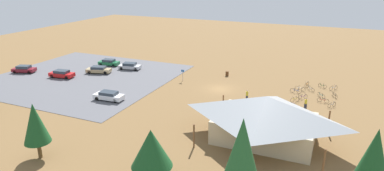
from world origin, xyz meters
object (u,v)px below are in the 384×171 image
at_px(pine_far_east, 35,123).
at_px(trash_bin, 227,74).
at_px(car_tan_mid_lot, 99,70).
at_px(bicycle_white_yard_front, 300,89).
at_px(bicycle_green_yard_right, 322,86).
at_px(car_red_near_entry, 62,74).
at_px(bicycle_teal_trailside, 321,95).
at_px(bicycle_silver_edge_south, 332,105).
at_px(bicycle_black_lone_east, 335,95).
at_px(pine_east, 242,150).
at_px(bicycle_red_by_bin, 323,100).
at_px(bicycle_orange_near_sign, 307,84).
at_px(car_white_back_corner, 109,96).
at_px(bicycle_white_yard_left, 333,88).
at_px(visitor_by_pavilion, 293,108).
at_px(bicycle_purple_yard_center, 303,97).
at_px(lot_sign, 183,73).
at_px(car_green_aisle_side, 109,62).
at_px(visitor_near_lot, 306,104).
at_px(visitor_crossing_yard, 247,95).
at_px(car_silver_far_end, 130,66).
at_px(car_maroon_front_row, 24,69).
at_px(pine_mideast, 151,148).
at_px(bike_pavilion, 265,115).
at_px(bicycle_blue_mid_cluster, 296,91).
at_px(pine_center, 374,159).
at_px(bicycle_silver_front_row, 311,89).
at_px(bicycle_yellow_back_row, 295,100).

bearing_deg(pine_far_east, trash_bin, -103.99).
bearing_deg(car_tan_mid_lot, bicycle_white_yard_front, -171.99).
xyz_separation_m(bicycle_green_yard_right, car_red_near_entry, (45.24, 13.43, 0.40)).
bearing_deg(bicycle_teal_trailside, bicycle_silver_edge_south, 114.25).
bearing_deg(bicycle_black_lone_east, pine_east, 78.38).
distance_m(bicycle_red_by_bin, bicycle_black_lone_east, 3.43).
distance_m(bicycle_orange_near_sign, car_white_back_corner, 33.51).
distance_m(bicycle_white_yard_left, car_tan_mid_lot, 43.23).
bearing_deg(visitor_by_pavilion, bicycle_purple_yard_center, -95.48).
relative_size(bicycle_teal_trailside, car_tan_mid_lot, 0.25).
bearing_deg(bicycle_silver_edge_south, lot_sign, -6.02).
distance_m(bicycle_orange_near_sign, car_green_aisle_side, 40.01).
distance_m(bicycle_black_lone_east, car_tan_mid_lot, 43.06).
xyz_separation_m(car_tan_mid_lot, visitor_near_lot, (-39.12, 2.95, 0.21)).
relative_size(bicycle_white_yard_front, car_white_back_corner, 0.36).
bearing_deg(car_tan_mid_lot, bicycle_purple_yard_center, -177.93).
height_order(bicycle_purple_yard_center, car_green_aisle_side, car_green_aisle_side).
bearing_deg(bicycle_teal_trailside, bicycle_purple_yard_center, 35.76).
distance_m(lot_sign, car_white_back_corner, 14.86).
distance_m(pine_far_east, visitor_crossing_yard, 30.09).
bearing_deg(car_red_near_entry, car_silver_far_end, -130.76).
bearing_deg(car_maroon_front_row, bicycle_orange_near_sign, -165.43).
relative_size(pine_mideast, car_red_near_entry, 1.16).
relative_size(bicycle_teal_trailside, bicycle_silver_edge_south, 0.93).
bearing_deg(visitor_crossing_yard, bicycle_green_yard_right, -133.04).
distance_m(bike_pavilion, car_silver_far_end, 36.91).
distance_m(pine_mideast, visitor_crossing_yard, 24.94).
height_order(pine_mideast, visitor_crossing_yard, pine_mideast).
bearing_deg(bicycle_white_yard_left, bicycle_teal_trailside, 69.60).
relative_size(bicycle_black_lone_east, visitor_by_pavilion, 0.84).
distance_m(bicycle_red_by_bin, bicycle_white_yard_left, 6.79).
relative_size(trash_bin, bicycle_white_yard_front, 0.52).
bearing_deg(bicycle_teal_trailside, car_tan_mid_lot, 4.56).
relative_size(bike_pavilion, pine_far_east, 2.27).
xyz_separation_m(bicycle_orange_near_sign, bicycle_silver_edge_south, (-4.31, 8.46, -0.02)).
relative_size(bicycle_teal_trailside, car_white_back_corner, 0.26).
bearing_deg(pine_far_east, visitor_crossing_yard, -122.14).
bearing_deg(car_white_back_corner, bicycle_red_by_bin, -158.12).
bearing_deg(car_tan_mid_lot, bicycle_blue_mid_cluster, -174.28).
height_order(lot_sign, bicycle_green_yard_right, lot_sign).
distance_m(bicycle_purple_yard_center, visitor_near_lot, 4.45).
height_order(bike_pavilion, pine_center, pine_center).
relative_size(bike_pavilion, car_white_back_corner, 2.95).
height_order(pine_mideast, bicycle_silver_front_row, pine_mideast).
relative_size(pine_mideast, visitor_near_lot, 3.15).
bearing_deg(bicycle_white_yard_left, visitor_crossing_yard, 40.78).
distance_m(lot_sign, bicycle_yellow_back_row, 20.38).
distance_m(bicycle_purple_yard_center, visitor_crossing_yard, 8.91).
xyz_separation_m(bicycle_yellow_back_row, visitor_by_pavilion, (-0.32, 4.85, 0.54)).
distance_m(pine_far_east, bicycle_white_yard_front, 40.66).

